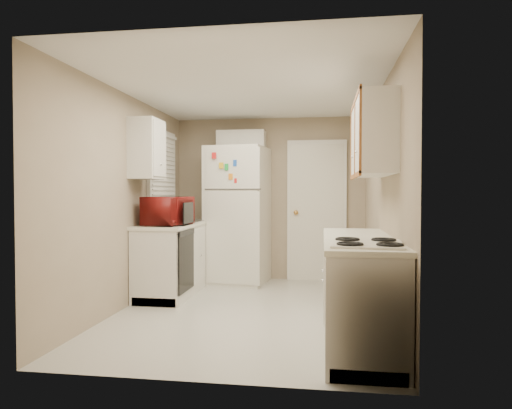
# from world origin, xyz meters

# --- Properties ---
(floor) EXTENTS (3.80, 3.80, 0.00)m
(floor) POSITION_xyz_m (0.00, 0.00, 0.00)
(floor) COLOR silver
(floor) RESTS_ON ground
(ceiling) EXTENTS (3.80, 3.80, 0.00)m
(ceiling) POSITION_xyz_m (0.00, 0.00, 2.40)
(ceiling) COLOR white
(ceiling) RESTS_ON floor
(wall_left) EXTENTS (3.80, 3.80, 0.00)m
(wall_left) POSITION_xyz_m (-1.40, 0.00, 1.20)
(wall_left) COLOR tan
(wall_left) RESTS_ON floor
(wall_right) EXTENTS (3.80, 3.80, 0.00)m
(wall_right) POSITION_xyz_m (1.40, 0.00, 1.20)
(wall_right) COLOR tan
(wall_right) RESTS_ON floor
(wall_back) EXTENTS (2.80, 2.80, 0.00)m
(wall_back) POSITION_xyz_m (0.00, 1.90, 1.20)
(wall_back) COLOR tan
(wall_back) RESTS_ON floor
(wall_front) EXTENTS (2.80, 2.80, 0.00)m
(wall_front) POSITION_xyz_m (0.00, -1.90, 1.20)
(wall_front) COLOR tan
(wall_front) RESTS_ON floor
(left_counter) EXTENTS (0.60, 1.80, 0.90)m
(left_counter) POSITION_xyz_m (-1.10, 0.90, 0.45)
(left_counter) COLOR silver
(left_counter) RESTS_ON floor
(dishwasher) EXTENTS (0.03, 0.58, 0.72)m
(dishwasher) POSITION_xyz_m (-0.81, 0.30, 0.49)
(dishwasher) COLOR black
(dishwasher) RESTS_ON floor
(sink) EXTENTS (0.54, 0.74, 0.16)m
(sink) POSITION_xyz_m (-1.10, 1.05, 0.86)
(sink) COLOR gray
(sink) RESTS_ON left_counter
(microwave) EXTENTS (0.66, 0.42, 0.41)m
(microwave) POSITION_xyz_m (-1.05, 0.39, 1.05)
(microwave) COLOR maroon
(microwave) RESTS_ON left_counter
(soap_bottle) EXTENTS (0.10, 0.11, 0.21)m
(soap_bottle) POSITION_xyz_m (-1.15, 1.51, 1.00)
(soap_bottle) COLOR silver
(soap_bottle) RESTS_ON left_counter
(window_blinds) EXTENTS (0.10, 0.98, 1.08)m
(window_blinds) POSITION_xyz_m (-1.36, 1.05, 1.60)
(window_blinds) COLOR silver
(window_blinds) RESTS_ON wall_left
(upper_cabinet_left) EXTENTS (0.30, 0.45, 0.70)m
(upper_cabinet_left) POSITION_xyz_m (-1.25, 0.22, 1.80)
(upper_cabinet_left) COLOR silver
(upper_cabinet_left) RESTS_ON wall_left
(refrigerator) EXTENTS (0.89, 0.87, 1.94)m
(refrigerator) POSITION_xyz_m (-0.42, 1.56, 0.97)
(refrigerator) COLOR silver
(refrigerator) RESTS_ON floor
(cabinet_over_fridge) EXTENTS (0.70, 0.30, 0.40)m
(cabinet_over_fridge) POSITION_xyz_m (-0.40, 1.75, 2.00)
(cabinet_over_fridge) COLOR silver
(cabinet_over_fridge) RESTS_ON wall_back
(interior_door) EXTENTS (0.86, 0.06, 2.08)m
(interior_door) POSITION_xyz_m (0.70, 1.86, 1.02)
(interior_door) COLOR silver
(interior_door) RESTS_ON floor
(right_counter) EXTENTS (0.60, 2.00, 0.90)m
(right_counter) POSITION_xyz_m (1.10, -0.80, 0.45)
(right_counter) COLOR silver
(right_counter) RESTS_ON floor
(stove) EXTENTS (0.57, 0.68, 0.77)m
(stove) POSITION_xyz_m (1.13, -1.37, 0.38)
(stove) COLOR silver
(stove) RESTS_ON floor
(upper_cabinet_right) EXTENTS (0.30, 1.20, 0.70)m
(upper_cabinet_right) POSITION_xyz_m (1.25, -0.50, 1.80)
(upper_cabinet_right) COLOR silver
(upper_cabinet_right) RESTS_ON wall_right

